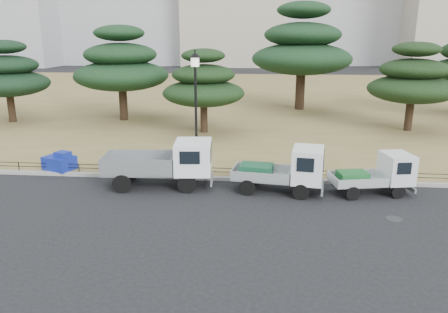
# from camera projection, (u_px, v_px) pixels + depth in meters

# --- Properties ---
(ground) EXTENTS (220.00, 220.00, 0.00)m
(ground) POSITION_uv_depth(u_px,v_px,m) (219.00, 201.00, 17.53)
(ground) COLOR black
(lawn) EXTENTS (120.00, 56.00, 0.15)m
(lawn) POSITION_uv_depth(u_px,v_px,m) (249.00, 97.00, 46.87)
(lawn) COLOR olive
(lawn) RESTS_ON ground
(curb) EXTENTS (120.00, 0.25, 0.16)m
(curb) POSITION_uv_depth(u_px,v_px,m) (225.00, 179.00, 20.01)
(curb) COLOR gray
(curb) RESTS_ON ground
(truck_large) EXTENTS (4.78, 2.24, 2.02)m
(truck_large) POSITION_uv_depth(u_px,v_px,m) (165.00, 162.00, 18.96)
(truck_large) COLOR black
(truck_large) RESTS_ON ground
(truck_kei_front) EXTENTS (3.91, 2.08, 1.98)m
(truck_kei_front) POSITION_uv_depth(u_px,v_px,m) (285.00, 170.00, 18.27)
(truck_kei_front) COLOR black
(truck_kei_front) RESTS_ON ground
(truck_kei_rear) EXTENTS (3.48, 2.00, 1.71)m
(truck_kei_rear) POSITION_uv_depth(u_px,v_px,m) (377.00, 174.00, 18.12)
(truck_kei_rear) COLOR black
(truck_kei_rear) RESTS_ON ground
(street_lamp) EXTENTS (0.50, 0.50, 5.58)m
(street_lamp) POSITION_uv_depth(u_px,v_px,m) (196.00, 94.00, 19.39)
(street_lamp) COLOR black
(street_lamp) RESTS_ON lawn
(pipe_fence) EXTENTS (38.00, 0.04, 0.40)m
(pipe_fence) POSITION_uv_depth(u_px,v_px,m) (226.00, 170.00, 20.05)
(pipe_fence) COLOR black
(pipe_fence) RESTS_ON lawn
(tarp_pile) EXTENTS (1.64, 1.43, 0.92)m
(tarp_pile) POSITION_uv_depth(u_px,v_px,m) (60.00, 162.00, 21.08)
(tarp_pile) COLOR #14269B
(tarp_pile) RESTS_ON lawn
(manhole) EXTENTS (0.60, 0.60, 0.01)m
(manhole) POSITION_uv_depth(u_px,v_px,m) (394.00, 219.00, 15.79)
(manhole) COLOR #2D2D30
(manhole) RESTS_ON ground
(pine_west_far) EXTENTS (5.92, 5.92, 5.98)m
(pine_west_far) POSITION_uv_depth(u_px,v_px,m) (7.00, 75.00, 31.97)
(pine_west_far) COLOR black
(pine_west_far) RESTS_ON lawn
(pine_west_near) EXTENTS (7.05, 7.05, 7.05)m
(pine_west_near) POSITION_uv_depth(u_px,v_px,m) (121.00, 66.00, 32.60)
(pine_west_near) COLOR black
(pine_west_near) RESTS_ON lawn
(pine_center_left) EXTENTS (5.39, 5.39, 5.48)m
(pine_center_left) POSITION_uv_depth(u_px,v_px,m) (204.00, 85.00, 28.52)
(pine_center_left) COLOR black
(pine_center_left) RESTS_ON lawn
(pine_center_right) EXTENTS (8.53, 8.53, 9.05)m
(pine_center_right) POSITION_uv_depth(u_px,v_px,m) (302.00, 48.00, 37.14)
(pine_center_right) COLOR black
(pine_center_right) RESTS_ON lawn
(pine_east_near) EXTENTS (5.84, 5.84, 5.90)m
(pine_east_near) POSITION_uv_depth(u_px,v_px,m) (413.00, 80.00, 28.96)
(pine_east_near) COLOR black
(pine_east_near) RESTS_ON lawn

